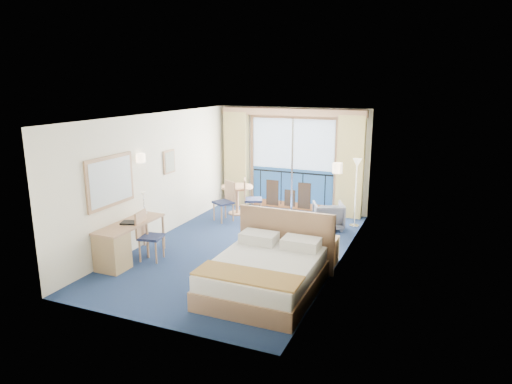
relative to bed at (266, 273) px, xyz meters
name	(u,v)px	position (x,y,z in m)	size (l,w,h in m)	color
floor	(242,248)	(-1.16, 1.61, -0.31)	(6.50, 6.50, 0.00)	navy
room_walls	(241,163)	(-1.16, 1.61, 1.46)	(4.04, 6.54, 2.72)	white
balcony_door	(292,167)	(-1.17, 4.83, 0.83)	(2.36, 0.03, 2.52)	navy
curtain_left	(237,159)	(-2.71, 4.68, 0.96)	(0.65, 0.22, 2.55)	tan
curtain_right	(350,167)	(0.39, 4.68, 0.96)	(0.65, 0.22, 2.55)	tan
pelmet	(292,112)	(-1.16, 4.71, 2.27)	(3.80, 0.25, 0.18)	#A87B5B
mirror	(111,181)	(-3.13, 0.11, 1.24)	(0.05, 1.25, 0.95)	#A87B5B
wall_print	(169,162)	(-3.13, 2.06, 1.29)	(0.04, 0.42, 0.52)	#A87B5B
sconce_left	(141,158)	(-3.10, 1.01, 1.54)	(0.18, 0.18, 0.18)	#FEDCB2
sconce_right	(337,168)	(0.78, 1.46, 1.54)	(0.18, 0.18, 0.18)	#FEDCB2
bed	(266,273)	(0.00, 0.00, 0.00)	(1.79, 2.12, 1.12)	#A87B5B
nightstand	(327,250)	(0.63, 1.57, -0.06)	(0.38, 0.37, 0.50)	tan
phone	(328,236)	(0.64, 1.53, 0.23)	(0.18, 0.14, 0.08)	beige
armchair	(328,216)	(0.15, 3.57, 0.00)	(0.66, 0.68, 0.62)	#434752
floor_lamp	(357,176)	(0.68, 3.98, 0.91)	(0.22, 0.22, 1.62)	silver
desk	(116,246)	(-2.88, -0.16, 0.09)	(0.54, 1.57, 0.73)	#A87B5B
desk_chair	(147,233)	(-2.59, 0.38, 0.22)	(0.48, 0.48, 0.96)	#1E2648
folder	(130,223)	(-2.86, 0.24, 0.43)	(0.33, 0.24, 0.03)	black
desk_lamp	(143,199)	(-2.94, 0.80, 0.76)	(0.12, 0.12, 0.46)	silver
round_table	(237,193)	(-2.32, 3.86, 0.24)	(0.81, 0.81, 0.73)	#A87B5B
table_chair_a	(250,196)	(-1.85, 3.59, 0.26)	(0.58, 0.58, 1.01)	#1E2648
table_chair_b	(226,199)	(-2.33, 3.25, 0.23)	(0.57, 0.58, 0.97)	#1E2648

